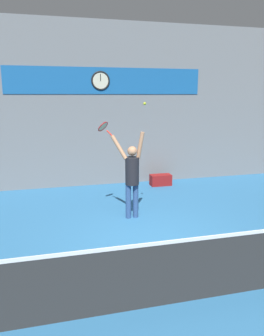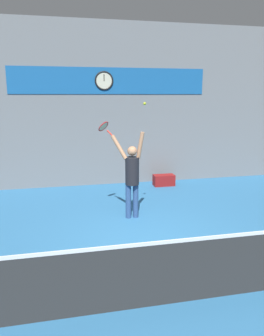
{
  "view_description": "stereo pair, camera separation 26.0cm",
  "coord_description": "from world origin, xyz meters",
  "px_view_note": "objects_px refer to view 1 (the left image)",
  "views": [
    {
      "loc": [
        -1.82,
        -5.37,
        2.83
      ],
      "look_at": [
        -0.0,
        1.7,
        1.2
      ],
      "focal_mm": 35.0,
      "sensor_mm": 36.0,
      "label": 1
    },
    {
      "loc": [
        -1.57,
        -5.43,
        2.83
      ],
      "look_at": [
        -0.0,
        1.7,
        1.2
      ],
      "focal_mm": 35.0,
      "sensor_mm": 36.0,
      "label": 2
    }
  ],
  "objects_px": {
    "tennis_player": "(132,174)",
    "tennis_racket": "(103,127)",
    "scoreboard_clock": "(101,81)",
    "equipment_bag": "(161,180)",
    "tennis_ball": "(145,104)"
  },
  "relations": [
    {
      "from": "tennis_player",
      "to": "tennis_racket",
      "type": "relative_size",
      "value": 5.5
    },
    {
      "from": "scoreboard_clock",
      "to": "equipment_bag",
      "type": "relative_size",
      "value": 0.86
    },
    {
      "from": "tennis_ball",
      "to": "tennis_player",
      "type": "bearing_deg",
      "value": 162.33
    },
    {
      "from": "scoreboard_clock",
      "to": "tennis_player",
      "type": "xyz_separation_m",
      "value": [
        0.19,
        -3.04,
        -2.2
      ]
    },
    {
      "from": "tennis_player",
      "to": "scoreboard_clock",
      "type": "bearing_deg",
      "value": 93.6
    },
    {
      "from": "tennis_ball",
      "to": "equipment_bag",
      "type": "height_order",
      "value": "tennis_ball"
    },
    {
      "from": "tennis_ball",
      "to": "equipment_bag",
      "type": "xyz_separation_m",
      "value": [
        1.33,
        2.59,
        -2.47
      ]
    },
    {
      "from": "tennis_racket",
      "to": "tennis_player",
      "type": "bearing_deg",
      "value": -32.96
    },
    {
      "from": "tennis_player",
      "to": "tennis_ball",
      "type": "bearing_deg",
      "value": -17.67
    },
    {
      "from": "tennis_racket",
      "to": "tennis_ball",
      "type": "height_order",
      "value": "tennis_ball"
    },
    {
      "from": "scoreboard_clock",
      "to": "tennis_ball",
      "type": "relative_size",
      "value": 8.85
    },
    {
      "from": "tennis_player",
      "to": "equipment_bag",
      "type": "distance_m",
      "value": 3.1
    },
    {
      "from": "scoreboard_clock",
      "to": "tennis_racket",
      "type": "relative_size",
      "value": 1.55
    },
    {
      "from": "equipment_bag",
      "to": "scoreboard_clock",
      "type": "bearing_deg",
      "value": 163.19
    },
    {
      "from": "tennis_ball",
      "to": "tennis_racket",
      "type": "bearing_deg",
      "value": 151.5
    }
  ]
}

